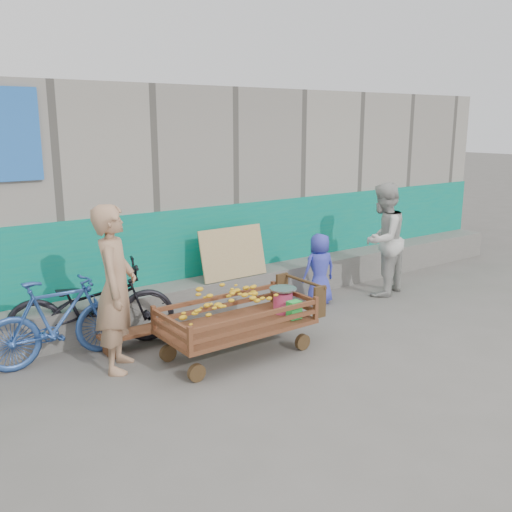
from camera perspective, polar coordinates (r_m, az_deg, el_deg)
ground at (r=6.16m, az=7.18°, el=-11.12°), size 80.00×80.00×0.00m
building_wall at (r=9.05m, az=-10.47°, el=6.28°), size 12.00×3.50×3.00m
banana_cart at (r=6.24m, az=-2.18°, el=-5.50°), size 1.83×0.83×0.78m
bench at (r=6.69m, az=-11.62°, el=-7.72°), size 0.91×0.27×0.23m
vendor_man at (r=6.00m, az=-13.85°, el=-3.20°), size 0.69×0.76×1.74m
woman at (r=8.62m, az=12.55°, el=1.62°), size 0.96×0.84×1.68m
child at (r=8.10m, az=6.36°, el=-1.29°), size 0.55×0.41×1.01m
bicycle_dark at (r=6.78m, az=-16.09°, el=-4.82°), size 1.97×1.19×0.98m
bicycle_blue at (r=6.47m, az=-19.21°, el=-6.10°), size 1.57×0.48×0.94m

